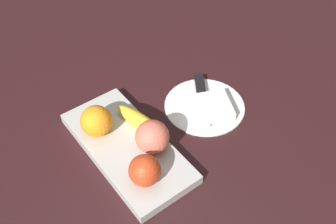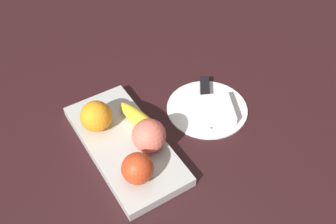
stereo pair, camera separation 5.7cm
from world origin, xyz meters
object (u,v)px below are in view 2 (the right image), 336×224
at_px(peach, 149,136).
at_px(knife, 205,94).
at_px(orange_near_apple, 96,116).
at_px(banana, 142,121).
at_px(folded_napkin, 214,110).
at_px(dinner_plate, 207,108).
at_px(apple, 138,168).
at_px(fruit_tray, 125,144).

distance_m(peach, knife, 0.23).
bearing_deg(orange_near_apple, banana, 59.42).
bearing_deg(peach, banana, 166.07).
bearing_deg(folded_napkin, dinner_plate, 180.00).
bearing_deg(peach, apple, -45.85).
bearing_deg(banana, dinner_plate, -107.27).
bearing_deg(dinner_plate, apple, -67.67).
relative_size(fruit_tray, peach, 4.56).
bearing_deg(knife, apple, -28.07).
height_order(fruit_tray, orange_near_apple, orange_near_apple).
distance_m(peach, folded_napkin, 0.20).
height_order(banana, peach, peach).
xyz_separation_m(fruit_tray, banana, (-0.02, 0.06, 0.03)).
relative_size(banana, dinner_plate, 0.78).
distance_m(fruit_tray, apple, 0.12).
relative_size(banana, knife, 0.99).
height_order(banana, knife, banana).
bearing_deg(folded_napkin, banana, -103.71).
distance_m(orange_near_apple, dinner_plate, 0.28).
height_order(fruit_tray, peach, peach).
bearing_deg(knife, orange_near_apple, -61.89).
height_order(fruit_tray, knife, fruit_tray).
distance_m(orange_near_apple, peach, 0.14).
relative_size(dinner_plate, folded_napkin, 2.19).
height_order(peach, folded_napkin, peach).
bearing_deg(dinner_plate, knife, 152.41).
distance_m(fruit_tray, dinner_plate, 0.23).
relative_size(orange_near_apple, dinner_plate, 0.36).
bearing_deg(banana, peach, 154.56).
bearing_deg(orange_near_apple, peach, 32.34).
relative_size(fruit_tray, banana, 2.17).
height_order(orange_near_apple, peach, peach).
distance_m(fruit_tray, folded_napkin, 0.24).
xyz_separation_m(folded_napkin, knife, (-0.06, 0.02, -0.01)).
distance_m(fruit_tray, knife, 0.26).
xyz_separation_m(fruit_tray, orange_near_apple, (-0.07, -0.03, 0.05)).
distance_m(peach, dinner_plate, 0.21).
xyz_separation_m(apple, folded_napkin, (-0.08, 0.26, -0.04)).
bearing_deg(fruit_tray, orange_near_apple, -155.09).
bearing_deg(fruit_tray, dinner_plate, 90.00).
bearing_deg(peach, folded_napkin, 95.69).
height_order(fruit_tray, banana, banana).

